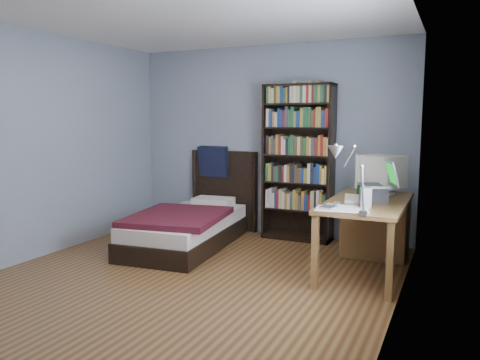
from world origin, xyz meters
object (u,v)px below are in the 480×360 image
(laptop, at_px, (376,191))
(bed, at_px, (190,223))
(desk_lamp, at_px, (341,160))
(soda_can, at_px, (360,191))
(desk, at_px, (373,223))
(crt_monitor, at_px, (383,172))
(keyboard, at_px, (354,199))
(speaker, at_px, (366,198))
(bookshelf, at_px, (298,163))

(laptop, relative_size, bed, 0.21)
(desk_lamp, relative_size, soda_can, 4.90)
(desk_lamp, xyz_separation_m, soda_can, (-0.09, 1.32, -0.43))
(desk, height_order, crt_monitor, crt_monitor)
(desk_lamp, distance_m, soda_can, 1.39)
(desk, relative_size, crt_monitor, 2.91)
(crt_monitor, distance_m, laptop, 0.55)
(keyboard, bearing_deg, soda_can, 75.70)
(keyboard, bearing_deg, desk_lamp, -96.37)
(soda_can, distance_m, bed, 2.11)
(desk_lamp, xyz_separation_m, speaker, (0.08, 0.71, -0.40))
(desk, xyz_separation_m, bed, (-2.15, -0.27, -0.15))
(bookshelf, bearing_deg, crt_monitor, -22.64)
(laptop, height_order, keyboard, laptop)
(desk_lamp, distance_m, bookshelf, 2.30)
(keyboard, relative_size, bed, 0.22)
(keyboard, bearing_deg, bed, 162.55)
(soda_can, bearing_deg, desk, 62.48)
(laptop, xyz_separation_m, bed, (-2.24, 0.20, -0.59))
(speaker, bearing_deg, keyboard, 99.08)
(crt_monitor, bearing_deg, speaker, -91.15)
(bookshelf, bearing_deg, desk, -26.94)
(laptop, bearing_deg, keyboard, -177.85)
(desk, bearing_deg, crt_monitor, 42.49)
(soda_can, xyz_separation_m, bookshelf, (-0.92, 0.74, 0.20))
(laptop, height_order, bookshelf, bookshelf)
(speaker, relative_size, bed, 0.09)
(crt_monitor, distance_m, speaker, 0.90)
(crt_monitor, bearing_deg, laptop, -87.97)
(speaker, relative_size, bookshelf, 0.10)
(laptop, height_order, speaker, laptop)
(crt_monitor, relative_size, bookshelf, 0.26)
(speaker, distance_m, soda_can, 0.63)
(desk, relative_size, desk_lamp, 2.45)
(desk, relative_size, bookshelf, 0.77)
(soda_can, bearing_deg, keyboard, -92.62)
(laptop, bearing_deg, speaker, -95.95)
(crt_monitor, bearing_deg, desk, -137.51)
(crt_monitor, bearing_deg, soda_can, -123.20)
(keyboard, bearing_deg, bookshelf, 120.62)
(speaker, xyz_separation_m, bookshelf, (-1.09, 1.34, 0.17))
(bed, bearing_deg, desk, 7.18)
(keyboard, xyz_separation_m, speaker, (0.18, -0.34, 0.08))
(crt_monitor, xyz_separation_m, keyboard, (-0.19, -0.54, -0.23))
(laptop, xyz_separation_m, keyboard, (-0.21, -0.01, -0.10))
(crt_monitor, xyz_separation_m, bed, (-2.22, -0.34, -0.71))
(crt_monitor, relative_size, speaker, 2.74)
(keyboard, distance_m, speaker, 0.39)
(desk_lamp, relative_size, speaker, 3.26)
(desk, distance_m, bed, 2.17)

